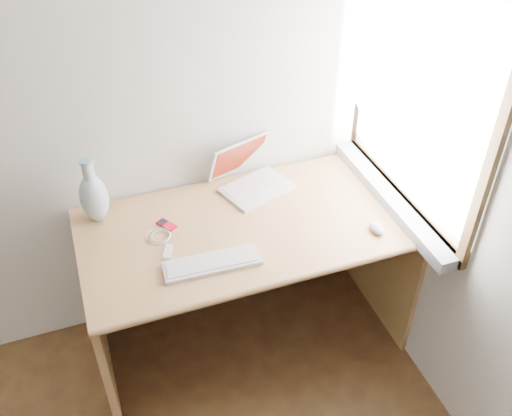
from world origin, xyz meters
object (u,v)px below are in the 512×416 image
object	(u,v)px
laptop	(254,177)
external_keyboard	(212,263)
vase	(94,197)
desk	(242,249)

from	to	relation	value
laptop	external_keyboard	bearing A→B (deg)	-145.60
laptop	vase	bearing A→B (deg)	162.12
external_keyboard	vase	world-z (taller)	vase
laptop	external_keyboard	size ratio (longest dim) A/B	0.91
desk	laptop	distance (m)	0.34
desk	vase	size ratio (longest dim) A/B	4.69
external_keyboard	desk	bearing A→B (deg)	54.35
desk	laptop	world-z (taller)	laptop
desk	external_keyboard	size ratio (longest dim) A/B	3.68
laptop	vase	xyz separation A→B (m)	(-0.73, -0.01, 0.08)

